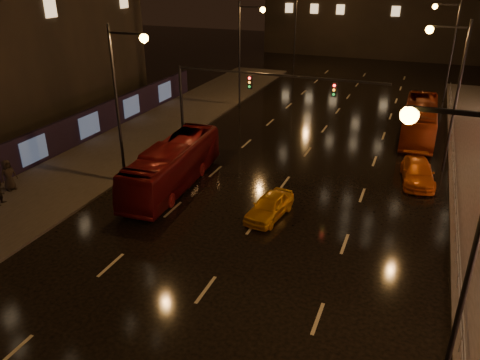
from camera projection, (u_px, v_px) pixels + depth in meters
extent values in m
plane|color=black|center=(301.00, 161.00, 34.03)|extent=(140.00, 140.00, 0.00)
cube|color=#38332D|center=(104.00, 158.00, 34.32)|extent=(7.00, 70.00, 0.15)
cube|color=black|center=(32.00, 150.00, 32.54)|extent=(0.30, 46.00, 2.50)
cylinder|color=black|center=(182.00, 106.00, 35.97)|extent=(0.22, 0.22, 6.20)
cube|color=black|center=(277.00, 75.00, 32.16)|extent=(15.20, 0.14, 0.14)
cube|color=black|center=(250.00, 82.00, 33.10)|extent=(0.32, 0.18, 0.95)
cube|color=black|center=(334.00, 90.00, 31.08)|extent=(0.32, 0.18, 0.95)
sphere|color=#FF1E19|center=(249.00, 78.00, 32.88)|extent=(0.18, 0.18, 0.18)
cylinder|color=black|center=(470.00, 267.00, 13.51)|extent=(0.18, 0.18, 10.00)
cube|color=black|center=(455.00, 112.00, 12.04)|extent=(2.40, 0.12, 0.12)
sphere|color=#F8A831|center=(409.00, 115.00, 12.50)|extent=(0.50, 0.50, 0.50)
cylinder|color=#99999E|center=(450.00, 91.00, 50.59)|extent=(0.04, 0.04, 1.00)
cube|color=#99999E|center=(456.00, 180.00, 28.45)|extent=(0.05, 56.00, 0.05)
cube|color=#99999E|center=(455.00, 186.00, 28.61)|extent=(0.05, 56.00, 0.05)
imported|color=#5E0D0F|center=(173.00, 165.00, 29.62)|extent=(3.12, 10.51, 2.89)
imported|color=maroon|center=(420.00, 120.00, 38.31)|extent=(2.56, 10.49, 2.92)
imported|color=orange|center=(269.00, 206.00, 26.22)|extent=(2.12, 4.13, 1.35)
imported|color=#C55812|center=(418.00, 172.00, 30.49)|extent=(2.53, 4.95, 1.38)
imported|color=black|center=(1.00, 191.00, 27.31)|extent=(0.75, 0.88, 1.58)
imported|color=black|center=(8.00, 175.00, 28.98)|extent=(0.86, 1.10, 1.98)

